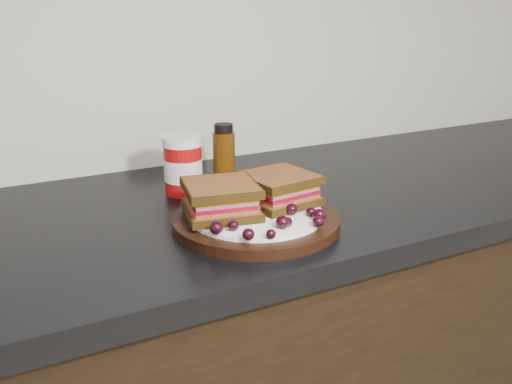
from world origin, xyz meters
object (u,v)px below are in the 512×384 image
at_px(plate, 256,221).
at_px(sandwich_left, 221,199).
at_px(condiment_jar, 183,165).
at_px(oil_bottle, 224,154).

relative_size(plate, sandwich_left, 2.40).
xyz_separation_m(plate, condiment_jar, (-0.04, 0.22, 0.05)).
height_order(plate, condiment_jar, condiment_jar).
bearing_deg(oil_bottle, condiment_jar, -170.49).
bearing_deg(condiment_jar, oil_bottle, 9.51).
height_order(condiment_jar, oil_bottle, oil_bottle).
distance_m(sandwich_left, condiment_jar, 0.20).
relative_size(condiment_jar, oil_bottle, 0.91).
relative_size(plate, oil_bottle, 2.24).
bearing_deg(condiment_jar, plate, -78.42).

